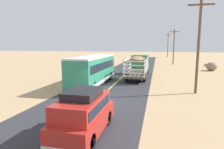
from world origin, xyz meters
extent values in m
plane|color=tan|center=(0.00, 0.00, 0.00)|extent=(240.00, 240.00, 0.00)
cube|color=#2D2D33|center=(0.00, 0.00, 0.01)|extent=(8.00, 120.00, 0.02)
cube|color=#D8CC4C|center=(0.00, 0.00, 0.02)|extent=(0.16, 117.60, 0.00)
cube|color=#B2261E|center=(1.25, -5.28, 0.70)|extent=(1.90, 4.60, 0.90)
cube|color=#B2261E|center=(1.25, -5.43, 1.55)|extent=(1.75, 3.59, 0.80)
cube|color=#192333|center=(1.25, -5.43, 1.57)|extent=(1.79, 3.22, 0.44)
cube|color=red|center=(0.42, -7.56, 0.88)|extent=(0.16, 0.06, 0.14)
cube|color=red|center=(2.08, -7.56, 0.88)|extent=(0.16, 0.06, 0.14)
cube|color=black|center=(1.25, -5.38, 2.13)|extent=(1.42, 2.07, 0.36)
cylinder|color=black|center=(0.43, -3.85, 0.40)|extent=(0.26, 0.76, 0.76)
cylinder|color=black|center=(2.07, -3.85, 0.40)|extent=(0.26, 0.76, 0.76)
cylinder|color=black|center=(0.43, -6.71, 0.40)|extent=(0.26, 0.76, 0.76)
cylinder|color=black|center=(2.07, -6.71, 0.40)|extent=(0.26, 0.76, 0.76)
cube|color=#3F7F4C|center=(2.11, 16.28, 1.82)|extent=(2.50, 2.20, 2.20)
cube|color=#192333|center=(2.11, 16.28, 2.27)|extent=(2.53, 1.54, 0.70)
cube|color=brown|center=(2.11, 10.88, 0.72)|extent=(2.50, 6.40, 0.24)
cylinder|color=silver|center=(0.92, 14.02, 1.94)|extent=(0.12, 0.12, 2.20)
cylinder|color=silver|center=(3.30, 14.02, 1.94)|extent=(0.12, 0.12, 2.20)
cylinder|color=silver|center=(0.92, 7.74, 1.94)|extent=(0.12, 0.12, 2.20)
cylinder|color=silver|center=(3.30, 7.74, 1.94)|extent=(0.12, 0.12, 2.20)
cube|color=silver|center=(0.90, 10.88, 1.28)|extent=(0.08, 6.30, 0.12)
cube|color=silver|center=(3.32, 10.88, 1.28)|extent=(0.08, 6.30, 0.12)
cube|color=silver|center=(2.11, 7.72, 1.28)|extent=(2.40, 0.08, 0.12)
cube|color=silver|center=(0.90, 10.88, 1.72)|extent=(0.08, 6.30, 0.12)
cube|color=silver|center=(3.32, 10.88, 1.72)|extent=(0.08, 6.30, 0.12)
cube|color=silver|center=(2.11, 7.72, 1.72)|extent=(2.40, 0.08, 0.12)
cube|color=silver|center=(0.90, 10.88, 2.16)|extent=(0.08, 6.30, 0.12)
cube|color=silver|center=(3.32, 10.88, 2.16)|extent=(0.08, 6.30, 0.12)
cube|color=silver|center=(2.11, 7.72, 2.16)|extent=(2.40, 0.08, 0.12)
cube|color=silver|center=(0.90, 10.88, 2.60)|extent=(0.08, 6.30, 0.12)
cube|color=silver|center=(3.32, 10.88, 2.60)|extent=(0.08, 6.30, 0.12)
cube|color=silver|center=(2.11, 7.72, 2.60)|extent=(2.40, 0.08, 0.12)
ellipsoid|color=#8C6B4C|center=(2.11, 10.88, 2.69)|extent=(1.75, 3.84, 0.70)
cylinder|color=black|center=(1.02, 16.28, 0.57)|extent=(0.32, 1.10, 1.10)
cylinder|color=black|center=(3.20, 16.28, 0.57)|extent=(0.32, 1.10, 1.10)
cylinder|color=black|center=(1.02, 9.60, 0.57)|extent=(0.32, 1.10, 1.10)
cylinder|color=black|center=(3.20, 9.60, 0.57)|extent=(0.32, 1.10, 1.10)
cube|color=#2D8C66|center=(-2.27, 6.52, 1.72)|extent=(2.50, 10.00, 2.70)
cube|color=white|center=(-2.27, 6.52, 3.15)|extent=(2.45, 9.80, 0.16)
cube|color=#192333|center=(-2.27, 6.52, 2.19)|extent=(2.54, 9.20, 0.80)
cube|color=silver|center=(-2.27, 6.52, 0.57)|extent=(2.53, 9.80, 0.36)
cylinder|color=black|center=(-3.37, 9.77, 0.52)|extent=(0.30, 1.00, 1.00)
cylinder|color=black|center=(-1.17, 9.77, 0.52)|extent=(0.30, 1.00, 1.00)
cylinder|color=black|center=(-3.37, 3.27, 0.52)|extent=(0.30, 1.00, 1.00)
cylinder|color=black|center=(-1.17, 3.27, 0.52)|extent=(0.30, 1.00, 1.00)
cylinder|color=brown|center=(8.22, 4.97, 4.26)|extent=(0.24, 0.24, 8.52)
cube|color=brown|center=(8.22, 4.97, 7.92)|extent=(2.20, 0.14, 0.14)
cylinder|color=brown|center=(8.22, 32.93, 4.03)|extent=(0.24, 0.24, 8.05)
cube|color=brown|center=(8.22, 32.93, 7.45)|extent=(2.20, 0.14, 0.14)
cylinder|color=brown|center=(8.22, 60.90, 4.41)|extent=(0.24, 0.24, 8.83)
cube|color=brown|center=(8.22, 60.90, 8.23)|extent=(2.20, 0.14, 0.14)
ellipsoid|color=#756656|center=(-12.49, 32.77, 0.41)|extent=(1.38, 1.27, 0.83)
ellipsoid|color=#84705B|center=(13.94, 22.78, 0.75)|extent=(1.77, 2.04, 1.50)
ellipsoid|color=gray|center=(14.94, 30.52, 0.30)|extent=(1.09, 0.86, 0.59)
camera|label=1|loc=(4.68, -13.81, 4.42)|focal=30.86mm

